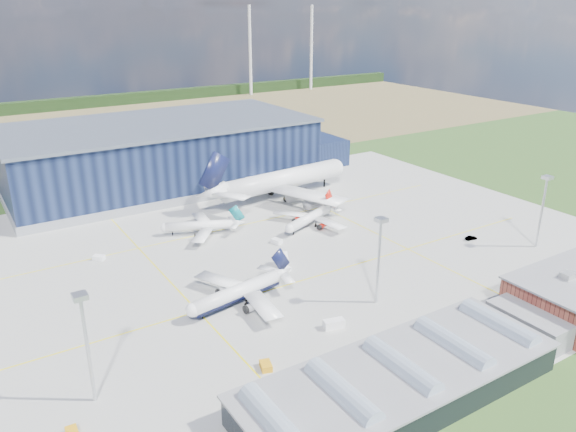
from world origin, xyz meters
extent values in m
plane|color=#254B1C|center=(0.00, 0.00, 0.00)|extent=(600.00, 600.00, 0.00)
cube|color=#9C9C97|center=(0.00, 10.00, 0.03)|extent=(220.00, 160.00, 0.06)
cube|color=yellow|center=(0.00, -10.00, 0.07)|extent=(180.00, 0.40, 0.02)
cube|color=yellow|center=(0.00, 35.00, 0.07)|extent=(180.00, 0.40, 0.02)
cube|color=yellow|center=(-30.00, 10.00, 0.07)|extent=(0.40, 120.00, 0.02)
cube|color=yellow|center=(40.00, 10.00, 0.07)|extent=(0.40, 120.00, 0.02)
cube|color=olive|center=(0.00, 220.00, 0.00)|extent=(600.00, 220.00, 0.01)
cube|color=black|center=(0.00, 300.00, 4.00)|extent=(600.00, 8.00, 8.00)
cylinder|color=silver|center=(150.00, 290.00, 35.00)|extent=(2.40, 2.40, 70.00)
cylinder|color=silver|center=(210.00, 290.00, 35.00)|extent=(2.40, 2.40, 70.00)
cube|color=black|center=(0.00, 95.00, 12.50)|extent=(120.00, 60.00, 25.00)
cube|color=gray|center=(0.00, 95.00, 1.60)|extent=(121.00, 61.00, 3.20)
cube|color=slate|center=(0.00, 95.00, 25.50)|extent=(122.00, 62.00, 1.20)
cube|color=black|center=(72.00, 90.00, 6.00)|extent=(24.00, 30.00, 12.00)
cube|color=black|center=(55.00, -48.80, 3.00)|extent=(44.00, 0.40, 1.40)
cube|color=black|center=(55.00, -48.80, 6.50)|extent=(44.00, 0.40, 1.40)
cube|color=beige|center=(45.00, -58.00, 10.10)|extent=(3.20, 2.60, 1.60)
cube|color=black|center=(-10.00, -60.00, 3.00)|extent=(65.00, 22.00, 6.00)
cube|color=slate|center=(-10.00, -60.00, 6.20)|extent=(66.00, 23.00, 0.50)
cube|color=slate|center=(30.00, -60.00, 3.00)|extent=(10.00, 18.00, 6.00)
cylinder|color=#98A8BC|center=(-38.00, -60.00, 6.40)|extent=(4.40, 18.00, 4.40)
cylinder|color=#98A8BC|center=(-24.00, -60.00, 6.40)|extent=(4.40, 18.00, 4.40)
cylinder|color=#98A8BC|center=(-10.00, -60.00, 6.40)|extent=(4.40, 18.00, 4.40)
cylinder|color=#98A8BC|center=(4.00, -60.00, 6.40)|extent=(4.40, 18.00, 4.40)
cylinder|color=#98A8BC|center=(18.00, -60.00, 6.40)|extent=(4.40, 18.00, 4.40)
cylinder|color=silver|center=(-60.00, -30.00, 11.00)|extent=(0.70, 0.70, 22.00)
cube|color=silver|center=(-60.00, -30.00, 22.50)|extent=(2.60, 2.60, 1.00)
cylinder|color=silver|center=(10.00, -30.00, 11.00)|extent=(0.70, 0.70, 22.00)
cube|color=silver|center=(10.00, -30.00, 22.50)|extent=(2.60, 2.60, 1.00)
cylinder|color=silver|center=(75.00, -30.00, 11.00)|extent=(0.70, 0.70, 22.00)
cube|color=silver|center=(75.00, -30.00, 22.50)|extent=(2.60, 2.60, 1.00)
cube|color=orange|center=(-27.50, -38.93, 0.72)|extent=(3.07, 3.81, 1.44)
cube|color=white|center=(-6.16, -33.81, 1.07)|extent=(5.26, 3.23, 2.14)
cube|color=white|center=(8.20, 15.42, 0.72)|extent=(3.13, 3.84, 1.44)
cube|color=white|center=(-42.56, 33.17, 0.71)|extent=(3.84, 3.84, 1.41)
cube|color=white|center=(0.54, 0.18, 1.72)|extent=(3.09, 5.68, 3.44)
imported|color=#99999E|center=(7.43, -48.00, 0.66)|extent=(3.94, 1.70, 1.32)
imported|color=#99999E|center=(62.19, -15.48, 0.66)|extent=(4.19, 2.04, 1.32)
camera|label=1|loc=(-75.74, -123.68, 70.97)|focal=35.00mm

